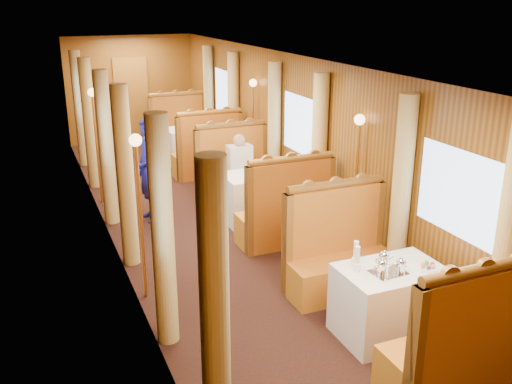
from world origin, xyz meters
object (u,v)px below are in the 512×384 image
banquette_mid_aft (234,176)px  table_far (193,146)px  teapot_right (401,268)px  rose_vase_mid (256,164)px  banquette_far_aft (180,134)px  rose_vase_far (193,120)px  banquette_near_fwd (459,352)px  passenger (240,162)px  steward (149,170)px  tea_tray (388,273)px  teapot_left (382,269)px  fruit_plate (427,266)px  teapot_back (384,262)px  table_mid (257,197)px  table_near (390,302)px  banquette_far_fwd (208,155)px  banquette_mid_fwd (285,216)px  banquette_near_aft (339,258)px

banquette_mid_aft → table_far: bearing=90.0°
teapot_right → rose_vase_mid: bearing=111.6°
banquette_far_aft → rose_vase_far: bearing=-88.7°
banquette_near_fwd → banquette_far_aft: bearing=90.0°
passenger → steward: bearing=-176.7°
steward → passenger: size_ratio=2.13×
table_far → tea_tray: (-0.10, -7.07, 0.38)m
teapot_left → banquette_mid_aft: bearing=102.0°
fruit_plate → teapot_back: bearing=156.8°
table_mid → banquette_mid_aft: banquette_mid_aft is taller
table_far → teapot_left: bearing=-91.4°
table_far → rose_vase_mid: rose_vase_mid is taller
table_near → passenger: size_ratio=1.38×
banquette_near_fwd → teapot_left: size_ratio=8.67×
table_near → teapot_right: bearing=-85.6°
rose_vase_far → banquette_mid_aft: bearing=-90.5°
banquette_far_fwd → teapot_right: bearing=-89.9°
teapot_back → fruit_plate: teapot_back is taller
banquette_mid_fwd → banquette_far_aft: size_ratio=1.00×
banquette_far_fwd → passenger: 1.78m
teapot_back → rose_vase_mid: bearing=93.3°
table_far → teapot_back: (-0.07, -6.95, 0.45)m
banquette_near_aft → table_far: (0.00, 5.99, -0.05)m
rose_vase_far → steward: size_ratio=0.22×
table_far → passenger: size_ratio=1.38×
banquette_near_fwd → fruit_plate: 1.01m
fruit_plate → banquette_near_aft: bearing=106.2°
banquette_near_aft → teapot_back: banquette_near_aft is taller
teapot_left → steward: steward is taller
teapot_right → fruit_plate: (0.32, -0.01, -0.04)m
steward → teapot_back: bearing=11.9°
teapot_left → teapot_right: (0.19, -0.05, 0.00)m
table_near → rose_vase_mid: (-0.03, 3.47, 0.55)m
teapot_back → rose_vase_mid: 3.42m
passenger → teapot_left: bearing=-92.3°
table_mid → passenger: 0.82m
rose_vase_far → passenger: 2.79m
banquette_mid_fwd → rose_vase_far: size_ratio=3.72×
teapot_right → rose_vase_mid: size_ratio=0.43×
table_near → teapot_back: teapot_back is taller
banquette_far_aft → teapot_back: bearing=-90.5°
banquette_far_aft → steward: steward is taller
tea_tray → teapot_left: (-0.07, 0.00, 0.06)m
banquette_far_aft → banquette_near_fwd: bearing=-90.0°
table_mid → fruit_plate: fruit_plate is taller
table_near → banquette_near_fwd: banquette_near_fwd is taller
banquette_far_fwd → table_far: bearing=90.0°
banquette_near_fwd → banquette_mid_aft: bearing=90.0°
banquette_near_aft → table_mid: (0.00, 2.49, -0.05)m
banquette_mid_aft → steward: (-1.53, -0.36, 0.39)m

